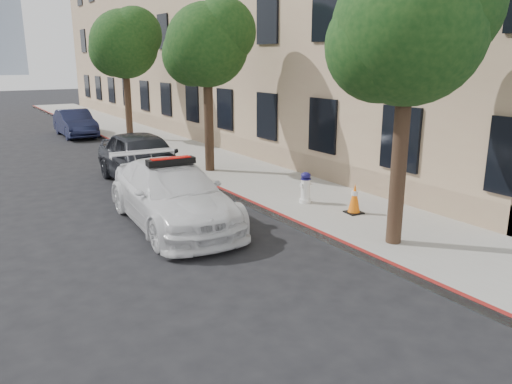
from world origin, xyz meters
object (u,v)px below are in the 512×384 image
(police_car, at_px, (172,194))
(fire_hydrant, at_px, (306,188))
(parked_car_far, at_px, (75,123))
(parked_car_mid, at_px, (143,158))
(traffic_cone, at_px, (354,199))

(police_car, height_order, fire_hydrant, police_car)
(parked_car_far, bearing_deg, police_car, -94.55)
(police_car, xyz_separation_m, parked_car_far, (1.40, 15.29, -0.06))
(parked_car_mid, relative_size, traffic_cone, 6.45)
(police_car, relative_size, traffic_cone, 6.95)
(fire_hydrant, bearing_deg, police_car, 166.91)
(parked_car_far, distance_m, traffic_cone, 17.43)
(traffic_cone, bearing_deg, parked_car_far, 97.91)
(parked_car_mid, xyz_separation_m, parked_car_far, (0.59, 11.16, -0.14))
(parked_car_far, relative_size, traffic_cone, 5.53)
(police_car, relative_size, parked_car_far, 1.26)
(parked_car_far, xyz_separation_m, traffic_cone, (2.40, -17.26, -0.15))
(police_car, height_order, parked_car_mid, parked_car_mid)
(fire_hydrant, height_order, traffic_cone, fire_hydrant)
(parked_car_mid, relative_size, parked_car_far, 1.17)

